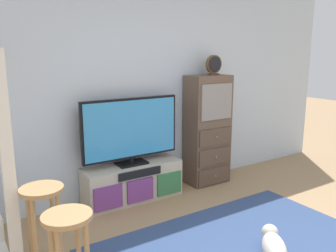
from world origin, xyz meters
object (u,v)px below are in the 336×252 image
at_px(television, 131,130).
at_px(desk_clock, 214,65).
at_px(media_console, 133,183).
at_px(side_cabinet, 208,130).
at_px(dog, 273,247).
at_px(bar_stool_near, 68,239).
at_px(bar_stool_far, 43,210).

height_order(television, desk_clock, desk_clock).
distance_m(media_console, side_cabinet, 1.25).
bearing_deg(television, dog, -75.64).
relative_size(television, bar_stool_near, 1.70).
height_order(bar_stool_near, bar_stool_far, bar_stool_far).
distance_m(media_console, television, 0.65).
bearing_deg(desk_clock, media_console, 179.77).
height_order(media_console, dog, media_console).
height_order(media_console, desk_clock, desk_clock).
xyz_separation_m(media_console, desk_clock, (1.21, -0.00, 1.37)).
height_order(side_cabinet, bar_stool_far, side_cabinet).
bearing_deg(bar_stool_near, media_console, 49.47).
bearing_deg(television, bar_stool_far, -143.93).
relative_size(desk_clock, bar_stool_near, 0.36).
xyz_separation_m(desk_clock, bar_stool_far, (-2.45, -0.87, -1.06)).
relative_size(television, side_cabinet, 0.83).
relative_size(side_cabinet, dog, 3.10).
distance_m(bar_stool_near, dog, 1.74).
bearing_deg(bar_stool_far, television, 36.07).
bearing_deg(side_cabinet, bar_stool_far, -159.53).
distance_m(media_console, bar_stool_far, 1.55).
bearing_deg(media_console, dog, -75.45).
bearing_deg(desk_clock, side_cabinet, 166.92).
distance_m(side_cabinet, bar_stool_near, 2.74).
distance_m(desk_clock, bar_stool_near, 2.98).
bearing_deg(side_cabinet, desk_clock, -13.08).
bearing_deg(bar_stool_far, bar_stool_near, -85.48).
bearing_deg(desk_clock, television, 178.64).
xyz_separation_m(bar_stool_near, bar_stool_far, (-0.04, 0.52, 0.01)).
xyz_separation_m(bar_stool_far, dog, (1.70, -0.88, -0.43)).
distance_m(side_cabinet, desk_clock, 0.87).
bearing_deg(bar_stool_far, media_console, 35.34).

